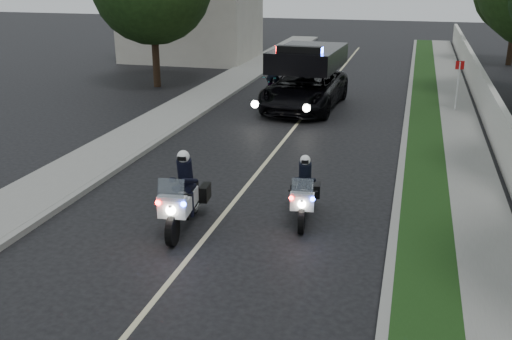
% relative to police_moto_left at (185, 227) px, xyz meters
% --- Properties ---
extents(ground, '(120.00, 120.00, 0.00)m').
position_rel_police_moto_left_xyz_m(ground, '(0.66, -1.46, 0.00)').
color(ground, black).
rests_on(ground, ground).
extents(curb_right, '(0.20, 60.00, 0.15)m').
position_rel_police_moto_left_xyz_m(curb_right, '(4.76, 8.54, 0.07)').
color(curb_right, gray).
rests_on(curb_right, ground).
extents(grass_verge, '(1.20, 60.00, 0.16)m').
position_rel_police_moto_left_xyz_m(grass_verge, '(5.46, 8.54, 0.08)').
color(grass_verge, '#193814').
rests_on(grass_verge, ground).
extents(sidewalk_right, '(1.40, 60.00, 0.16)m').
position_rel_police_moto_left_xyz_m(sidewalk_right, '(6.76, 8.54, 0.08)').
color(sidewalk_right, gray).
rests_on(sidewalk_right, ground).
extents(property_wall, '(0.22, 60.00, 1.50)m').
position_rel_police_moto_left_xyz_m(property_wall, '(7.76, 8.54, 0.75)').
color(property_wall, beige).
rests_on(property_wall, ground).
extents(curb_left, '(0.20, 60.00, 0.15)m').
position_rel_police_moto_left_xyz_m(curb_left, '(-3.44, 8.54, 0.07)').
color(curb_left, gray).
rests_on(curb_left, ground).
extents(sidewalk_left, '(2.00, 60.00, 0.16)m').
position_rel_police_moto_left_xyz_m(sidewalk_left, '(-4.54, 8.54, 0.08)').
color(sidewalk_left, gray).
rests_on(sidewalk_left, ground).
extents(building_far, '(8.00, 6.00, 7.00)m').
position_rel_police_moto_left_xyz_m(building_far, '(-9.34, 24.54, 3.50)').
color(building_far, '#A8A396').
rests_on(building_far, ground).
extents(lane_marking, '(0.12, 50.00, 0.01)m').
position_rel_police_moto_left_xyz_m(lane_marking, '(0.66, 8.54, 0.00)').
color(lane_marking, '#BFB78C').
rests_on(lane_marking, ground).
extents(police_moto_left, '(1.00, 2.25, 1.85)m').
position_rel_police_moto_left_xyz_m(police_moto_left, '(0.00, 0.00, 0.00)').
color(police_moto_left, silver).
rests_on(police_moto_left, ground).
extents(police_moto_right, '(0.88, 1.93, 1.59)m').
position_rel_police_moto_left_xyz_m(police_moto_right, '(2.60, 1.22, 0.00)').
color(police_moto_right, silver).
rests_on(police_moto_right, ground).
extents(police_suv, '(3.16, 6.28, 2.98)m').
position_rel_police_moto_left_xyz_m(police_suv, '(0.42, 12.77, 0.00)').
color(police_suv, black).
rests_on(police_suv, ground).
extents(bicycle, '(0.86, 1.95, 0.99)m').
position_rel_police_moto_left_xyz_m(bicycle, '(-1.47, 14.71, 0.00)').
color(bicycle, black).
rests_on(bicycle, ground).
extents(cyclist, '(0.71, 0.50, 1.87)m').
position_rel_police_moto_left_xyz_m(cyclist, '(-1.47, 14.71, 0.00)').
color(cyclist, black).
rests_on(cyclist, ground).
extents(sign_post, '(0.41, 0.41, 2.25)m').
position_rel_police_moto_left_xyz_m(sign_post, '(6.66, 13.49, 0.00)').
color(sign_post, '#AD130C').
rests_on(sign_post, ground).
extents(tree_right_e, '(5.73, 5.73, 8.75)m').
position_rel_police_moto_left_xyz_m(tree_right_e, '(10.54, 27.71, 0.00)').
color(tree_right_e, '#1C3510').
rests_on(tree_right_e, ground).
extents(tree_left_near, '(6.49, 6.49, 9.78)m').
position_rel_police_moto_left_xyz_m(tree_left_near, '(-7.75, 15.47, 0.00)').
color(tree_left_near, '#1A3712').
rests_on(tree_left_near, ground).
extents(tree_left_far, '(7.59, 7.59, 11.57)m').
position_rel_police_moto_left_xyz_m(tree_left_far, '(-8.49, 27.10, 0.00)').
color(tree_left_far, black).
rests_on(tree_left_far, ground).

